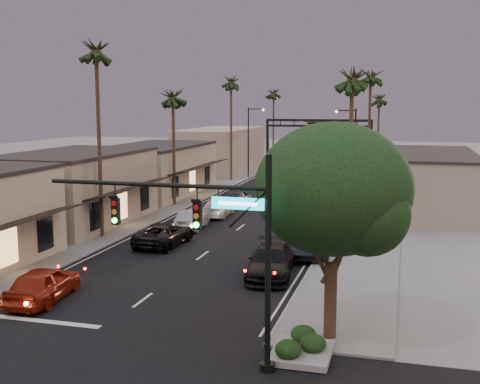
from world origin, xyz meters
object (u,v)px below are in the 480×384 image
Objects in this scene: corner_tree at (335,195)px; curbside_black at (270,262)px; curbside_near at (306,240)px; palm_ld at (231,79)px; palm_far at (274,91)px; palm_rc at (379,96)px; oncoming_silver at (192,219)px; palm_rb at (371,73)px; oncoming_red at (43,284)px; palm_ra at (353,73)px; palm_lb at (96,46)px; streetlight_right at (352,145)px; palm_lc at (173,93)px; traffic_signal at (216,229)px; arch at (318,131)px; oncoming_pickup at (164,234)px; streetlight_left at (250,137)px.

curbside_black is (-4.36, 8.21, -5.13)m from corner_tree.
curbside_near is (-3.28, 13.71, -5.09)m from corner_tree.
palm_ld reaches higher than palm_far.
palm_rc is 40.58m from oncoming_silver.
palm_ld is at bearing 110.81° from corner_tree.
palm_rb is at bearing 76.19° from curbside_black.
palm_rb is 39.46m from oncoming_red.
palm_far is 64.64m from curbside_black.
palm_lb is at bearing -173.37° from palm_ra.
palm_rb reaches higher than oncoming_red.
palm_lc is at bearing -149.89° from streetlight_right.
palm_lb is at bearing 128.44° from traffic_signal.
arch is 11.59m from palm_rc.
arch is 1.69× the size of streetlight_right.
corner_tree is 10.62m from curbside_black.
palm_lc is at bearing 114.06° from traffic_signal.
palm_rc reaches higher than oncoming_red.
palm_rc reaches higher than oncoming_silver.
palm_ld reaches higher than corner_tree.
oncoming_pickup is at bearing -165.82° from palm_ra.
palm_rc is (0.00, 20.00, -1.95)m from palm_rb.
palm_ra is 13.93m from curbside_black.
oncoming_silver is (5.22, 4.47, -12.62)m from palm_lb.
oncoming_silver is (-11.98, -17.53, -11.65)m from palm_rb.
palm_ra reaches higher than oncoming_red.
streetlight_left is 0.59× the size of palm_lb.
palm_ra is 20.02m from palm_rb.
curbside_black is at bearing -94.12° from palm_rc.
palm_lc is 0.92× the size of palm_far.
palm_ra is at bearing -90.00° from palm_rc.
corner_tree is 24.36m from palm_lb.
palm_rb reaches higher than corner_tree.
traffic_signal is 75.58m from palm_far.
palm_rb is at bearing -63.57° from palm_far.
palm_ld and palm_rb have the same top height.
streetlight_left is 7.88m from palm_ld.
palm_lb is 33.01m from palm_ld.
palm_far is 2.26× the size of curbside_black.
curbside_black is at bearing -77.85° from palm_far.
palm_lc is at bearing -121.56° from palm_rc.
palm_rb is 30.81m from curbside_black.
palm_lc reaches higher than streetlight_left.
palm_ld is 1.08× the size of palm_ra.
oncoming_silver is at bearing -107.70° from palm_rc.
traffic_signal is 1.69× the size of oncoming_red.
palm_far is 2.07× the size of curbside_near.
palm_rc is at bearing 90.00° from palm_rb.
traffic_signal is at bearing -79.30° from palm_far.
oncoming_red is (-11.52, -36.35, -4.47)m from streetlight_right.
traffic_signal is 1.46× the size of curbside_black.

